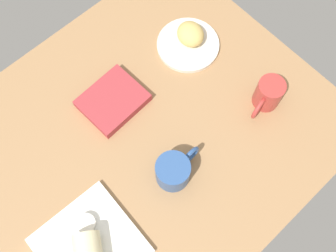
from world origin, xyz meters
TOP-DOWN VIEW (x-y plane):
  - dining_table at (0.00, 0.00)cm, footprint 110.00×90.00cm
  - round_plate at (-32.12, -12.72)cm, footprint 19.54×19.54cm
  - scone_pastry at (-33.57, -13.38)cm, footprint 10.05×10.81cm
  - square_plate at (28.41, 13.91)cm, footprint 24.90×24.90cm
  - sauce_cup at (25.60, 9.32)cm, footprint 5.11×5.11cm
  - book_stack at (-2.24, -13.54)cm, footprint 18.41×15.79cm
  - coffee_mug at (-35.35, 16.62)cm, footprint 12.90×7.79cm
  - second_mug at (-0.84, 14.70)cm, footprint 13.98×9.40cm

SIDE VIEW (x-z plane):
  - dining_table at x=0.00cm, z-range 0.00..4.00cm
  - round_plate at x=-32.12cm, z-range 4.00..5.40cm
  - square_plate at x=28.41cm, z-range 4.00..5.60cm
  - book_stack at x=-2.24cm, z-range 4.00..6.98cm
  - sauce_cup at x=25.60cm, z-range 5.68..7.74cm
  - second_mug at x=-0.84cm, z-range 4.11..12.64cm
  - scone_pastry at x=-33.57cm, z-range 5.40..11.37cm
  - coffee_mug at x=-35.35cm, z-range 4.10..13.96cm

